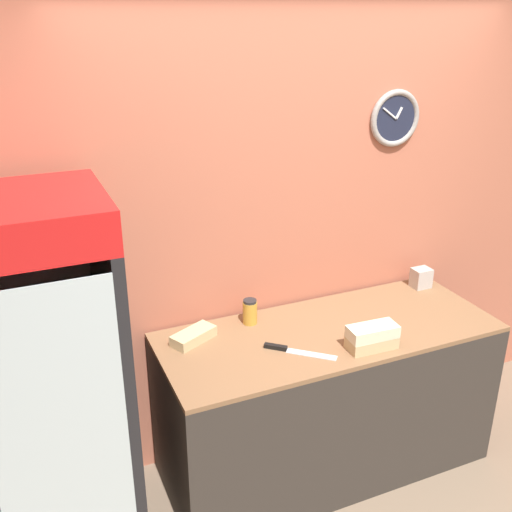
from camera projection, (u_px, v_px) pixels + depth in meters
name	position (u px, v px, depth m)	size (l,w,h in m)	color
wall_back	(297.00, 223.00, 3.34)	(5.20, 0.09, 2.70)	#B7664C
prep_counter	(326.00, 399.00, 3.35)	(1.82, 0.72, 0.88)	#332D28
beverage_cooler	(48.00, 370.00, 2.66)	(0.62, 0.72, 1.80)	black
sandwich_stack_bottom	(372.00, 342.00, 3.00)	(0.26, 0.13, 0.06)	tan
sandwich_stack_middle	(373.00, 332.00, 2.98)	(0.26, 0.13, 0.06)	beige
sandwich_flat_left	(194.00, 336.00, 3.06)	(0.26, 0.20, 0.06)	tan
chefs_knife	(290.00, 350.00, 2.98)	(0.30, 0.27, 0.02)	silver
condiment_jar	(250.00, 312.00, 3.22)	(0.08, 0.08, 0.14)	gold
napkin_dispenser	(421.00, 278.00, 3.64)	(0.11, 0.09, 0.12)	#B7B2AD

